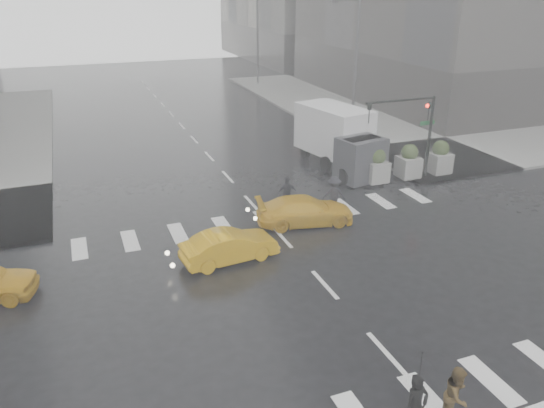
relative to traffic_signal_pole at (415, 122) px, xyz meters
name	(u,v)px	position (x,y,z in m)	size (l,w,h in m)	color
ground	(325,285)	(-9.01, -8.01, -3.22)	(120.00, 120.00, 0.00)	black
sidewalk_ne	(454,122)	(10.49, 9.49, -3.14)	(35.00, 35.00, 0.15)	gray
road_markings	(325,284)	(-9.01, -8.01, -3.21)	(18.00, 48.00, 0.01)	silver
traffic_signal_pole	(415,122)	(0.00, 0.00, 0.00)	(4.45, 0.42, 4.50)	black
street_lamp_near	(354,61)	(1.86, 9.99, 1.73)	(2.15, 0.22, 9.00)	#59595B
street_lamp_far	(256,35)	(1.86, 29.99, 1.73)	(2.15, 0.22, 9.00)	#59595B
planter_west	(376,166)	(-2.01, 0.19, -2.23)	(1.10, 1.10, 1.80)	gray
planter_mid	(409,162)	(-0.01, 0.19, -2.23)	(1.10, 1.10, 1.80)	gray
planter_east	(440,158)	(1.99, 0.19, -2.23)	(1.10, 1.10, 1.80)	gray
pedestrian_black	(419,381)	(-10.05, -14.81, -1.61)	(1.01, 1.03, 2.43)	black
pedestrian_brown	(457,395)	(-8.89, -14.81, -2.42)	(0.77, 0.60, 1.59)	#49371A
pedestrian_far_a	(287,193)	(-7.68, -1.28, -2.41)	(0.95, 0.58, 1.62)	black
pedestrian_far_b	(334,194)	(-5.72, -2.22, -2.38)	(1.08, 0.60, 1.67)	black
taxi_mid	(230,246)	(-11.63, -5.11, -2.61)	(1.29, 3.71, 1.22)	#D79B0B
taxi_rear	(305,210)	(-7.55, -3.04, -2.59)	(1.74, 3.79, 1.25)	#D79B0B
box_truck	(341,138)	(-2.60, 3.15, -1.42)	(2.38, 6.35, 3.37)	white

